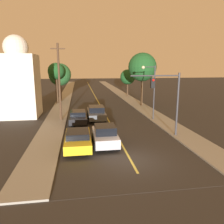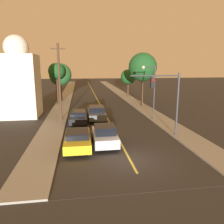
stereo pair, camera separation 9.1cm
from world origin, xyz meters
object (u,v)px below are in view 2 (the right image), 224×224
domed_building_left (19,81)px  utility_pole_left (59,81)px  car_near_lane_front (105,135)px  car_outer_lane_second (78,117)px  tree_right_far (128,77)px  tree_right_near (143,67)px  traffic_signal_mast (167,94)px  tree_left_near (57,72)px  tree_left_far (60,75)px  car_near_lane_second (96,113)px  car_outer_lane_front (78,139)px  streetlamp_right (151,85)px

domed_building_left → utility_pole_left: bearing=-31.0°
car_near_lane_front → domed_building_left: bearing=128.0°
car_outer_lane_second → domed_building_left: 9.27m
car_outer_lane_second → tree_right_far: (10.23, 20.51, 3.28)m
tree_right_near → domed_building_left: 17.90m
car_outer_lane_second → tree_right_near: (10.03, 9.37, 5.34)m
traffic_signal_mast → car_outer_lane_second: bearing=142.9°
tree_left_near → car_outer_lane_second: bearing=-75.7°
traffic_signal_mast → tree_left_far: bearing=116.1°
car_near_lane_second → tree_right_far: (8.07, 18.98, 3.22)m
car_near_lane_front → car_outer_lane_front: (-2.16, -0.34, -0.08)m
car_outer_lane_second → domed_building_left: (-7.15, 4.60, 3.71)m
car_near_lane_second → tree_right_far: bearing=67.0°
streetlamp_right → utility_pole_left: size_ratio=0.72×
car_outer_lane_front → tree_left_near: bearing=99.2°
car_near_lane_second → utility_pole_left: utility_pole_left is taller
car_near_lane_front → traffic_signal_mast: (5.65, 1.39, 3.09)m
tree_right_far → tree_left_near: bearing=-153.0°
tree_left_far → tree_right_near: tree_right_near is taller
tree_left_near → streetlamp_right: bearing=-48.4°
tree_right_near → tree_right_far: bearing=88.9°
car_outer_lane_front → tree_left_near: tree_left_near is taller
car_near_lane_front → car_outer_lane_second: size_ratio=0.87×
tree_left_near → tree_right_near: size_ratio=0.82×
car_outer_lane_second → tree_left_far: bearing=100.7°
car_outer_lane_front → car_near_lane_second: bearing=76.7°
car_near_lane_second → streetlamp_right: streetlamp_right is taller
domed_building_left → traffic_signal_mast: bearing=-35.1°
car_outer_lane_front → car_near_lane_front: bearing=8.9°
car_outer_lane_front → tree_right_far: (10.23, 28.16, 3.29)m
tree_left_far → tree_right_far: 13.99m
car_outer_lane_second → domed_building_left: domed_building_left is taller
car_near_lane_second → utility_pole_left: 5.61m
tree_left_near → traffic_signal_mast: bearing=-59.9°
car_near_lane_second → tree_left_near: 14.00m
utility_pole_left → car_outer_lane_second: bearing=-37.1°
utility_pole_left → streetlamp_right: bearing=-7.3°
tree_left_far → streetlamp_right: bearing=-54.5°
streetlamp_right → tree_left_far: tree_left_far is taller
car_outer_lane_front → traffic_signal_mast: bearing=12.4°
traffic_signal_mast → car_near_lane_front: bearing=-166.2°
car_near_lane_front → tree_left_near: bearing=105.1°
traffic_signal_mast → tree_left_far: 24.80m
car_outer_lane_second → streetlamp_right: 9.07m
car_outer_lane_front → utility_pole_left: 10.12m
traffic_signal_mast → domed_building_left: domed_building_left is taller
tree_left_far → domed_building_left: domed_building_left is taller
car_outer_lane_second → streetlamp_right: bearing=1.2°
traffic_signal_mast → utility_pole_left: bearing=142.9°
car_outer_lane_front → tree_right_far: 30.14m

